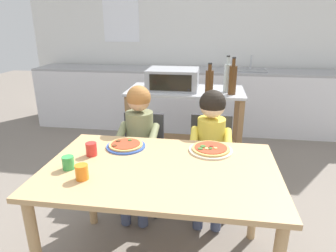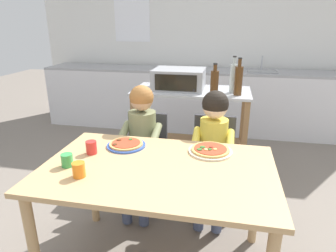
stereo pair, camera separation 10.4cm
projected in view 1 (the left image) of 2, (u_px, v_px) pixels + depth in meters
The scene contains 18 objects.
ground_plane at pixel (181, 175), 3.17m from camera, with size 12.54×12.54×0.00m, color slate.
back_wall_tiled at pixel (195, 35), 4.53m from camera, with size 5.22×0.13×2.70m.
kitchen_counter at pixel (192, 99), 4.45m from camera, with size 4.70×0.60×1.10m.
kitchen_island_cart at pixel (185, 118), 3.07m from camera, with size 1.15×0.57×0.91m.
toaster_oven at pixel (173, 79), 2.96m from camera, with size 0.50×0.40×0.20m.
bottle_dark_olive_oil at pixel (233, 79), 2.73m from camera, with size 0.07×0.07×0.34m.
bottle_brown_beer at pixel (227, 77), 2.82m from camera, with size 0.06×0.06×0.34m.
bottle_clear_vinegar at pixel (209, 82), 2.68m from camera, with size 0.07×0.07×0.30m.
dining_table at pixel (161, 181), 1.78m from camera, with size 1.37×0.87×0.75m.
dining_chair_left at pixel (142, 154), 2.54m from camera, with size 0.36×0.36×0.81m.
dining_chair_right at pixel (210, 157), 2.49m from camera, with size 0.36×0.36×0.81m.
child_in_olive_shirt at pixel (138, 137), 2.36m from camera, with size 0.32×0.42×1.07m.
child_in_yellow_shirt at pixel (211, 139), 2.32m from camera, with size 0.32×0.42×1.05m.
pizza_plate_blue_rimmed at pixel (126, 145), 2.02m from camera, with size 0.26×0.26×0.03m.
pizza_plate_cream at pixel (211, 149), 1.96m from camera, with size 0.29×0.29×0.03m.
drinking_cup_red at pixel (91, 149), 1.89m from camera, with size 0.07×0.07×0.08m, color red.
drinking_cup_orange at pixel (82, 172), 1.60m from camera, with size 0.07×0.07×0.08m, color orange.
drinking_cup_green at pixel (68, 163), 1.72m from camera, with size 0.07×0.07×0.08m, color green.
Camera 1 is at (0.27, -1.55, 1.56)m, focal length 31.74 mm.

